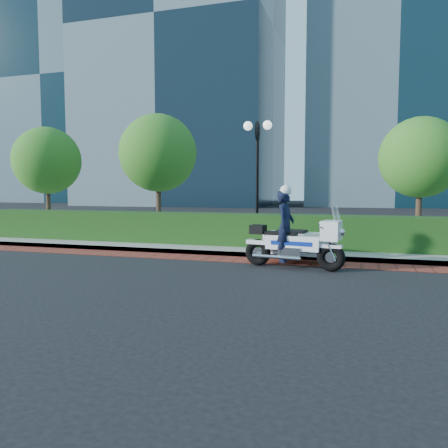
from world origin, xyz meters
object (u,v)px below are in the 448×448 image
(tree_b, at_px, (158,153))
(police_motorcycle, at_px, (294,238))
(tree_a, at_px, (47,161))
(lamppost, at_px, (257,161))
(tree_c, at_px, (420,158))

(tree_b, distance_m, police_motorcycle, 8.86)
(tree_a, xyz_separation_m, police_motorcycle, (11.90, -5.49, -2.51))
(lamppost, relative_size, tree_b, 0.86)
(tree_a, bearing_deg, tree_b, 0.00)
(tree_a, xyz_separation_m, tree_b, (5.50, 0.00, 0.21))
(lamppost, xyz_separation_m, tree_b, (-4.50, 1.30, 0.48))
(tree_a, height_order, tree_c, tree_a)
(tree_a, height_order, police_motorcycle, tree_a)
(tree_b, relative_size, police_motorcycle, 1.91)
(police_motorcycle, bearing_deg, lamppost, 123.65)
(tree_a, bearing_deg, tree_c, -0.00)
(lamppost, height_order, tree_c, tree_c)
(police_motorcycle, bearing_deg, tree_a, 164.48)
(lamppost, height_order, tree_a, tree_a)
(tree_c, bearing_deg, lamppost, -166.70)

